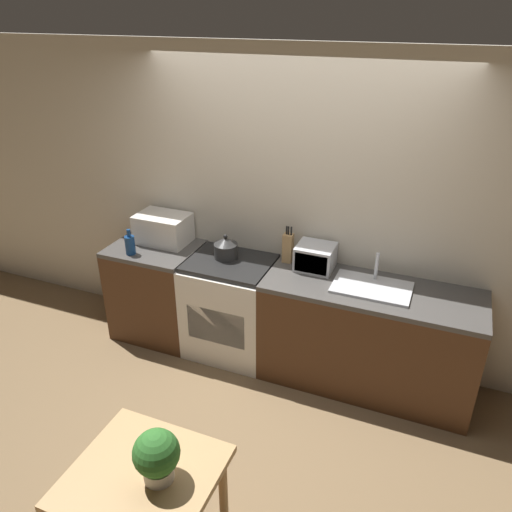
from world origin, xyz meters
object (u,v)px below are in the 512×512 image
(kettle, at_px, (226,248))
(dining_table, at_px, (145,491))
(microwave, at_px, (163,229))
(toaster_oven, at_px, (315,257))
(stove_range, at_px, (231,307))
(bottle, at_px, (130,245))

(kettle, distance_m, dining_table, 2.13)
(kettle, xyz_separation_m, microwave, (-0.66, 0.07, 0.04))
(microwave, bearing_deg, toaster_oven, 1.05)
(stove_range, relative_size, dining_table, 1.19)
(bottle, relative_size, toaster_oven, 0.76)
(stove_range, relative_size, toaster_oven, 2.99)
(kettle, distance_m, bottle, 0.83)
(stove_range, xyz_separation_m, toaster_oven, (0.70, 0.15, 0.55))
(bottle, height_order, toaster_oven, bottle)
(kettle, height_order, microwave, microwave)
(microwave, relative_size, bottle, 2.03)
(stove_range, height_order, kettle, kettle)
(stove_range, bearing_deg, dining_table, -77.44)
(stove_range, height_order, microwave, microwave)
(bottle, height_order, dining_table, bottle)
(stove_range, relative_size, microwave, 1.95)
(dining_table, bearing_deg, bottle, 125.80)
(toaster_oven, bearing_deg, stove_range, -167.61)
(bottle, bearing_deg, toaster_oven, 12.60)
(stove_range, bearing_deg, microwave, 169.93)
(toaster_oven, xyz_separation_m, dining_table, (-0.25, -2.14, -0.37))
(dining_table, bearing_deg, toaster_oven, 83.24)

